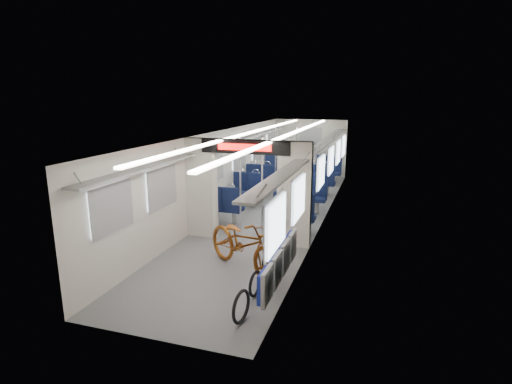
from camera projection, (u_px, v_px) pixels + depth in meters
carriage at (268, 164)px, 10.38m from camera, size 12.00×12.02×2.31m
bicycle at (244, 243)px, 7.37m from camera, size 2.16×1.83×1.12m
flip_bench at (280, 263)px, 6.45m from camera, size 0.12×2.11×0.52m
bike_hoop_a at (241, 308)px, 5.75m from camera, size 0.12×0.51×0.51m
bike_hoop_b at (255, 285)px, 6.53m from camera, size 0.10×0.45×0.44m
bike_hoop_c at (266, 266)px, 7.23m from camera, size 0.07×0.48×0.48m
seat_bay_near_left at (237, 195)px, 11.00m from camera, size 0.92×2.12×1.11m
seat_bay_near_right at (303, 201)px, 10.34m from camera, size 0.96×2.31×1.17m
seat_bay_far_left at (269, 173)px, 14.09m from camera, size 0.96×2.30×1.17m
seat_bay_far_right at (325, 173)px, 14.05m from camera, size 0.95×2.27×1.16m
stanchion_near_left at (240, 185)px, 9.54m from camera, size 0.04×0.04×2.30m
stanchion_near_right at (262, 188)px, 9.16m from camera, size 0.04×0.04×2.30m
stanchion_far_left at (276, 164)px, 12.50m from camera, size 0.04×0.04×2.30m
stanchion_far_right at (296, 166)px, 12.01m from camera, size 0.04×0.04×2.30m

